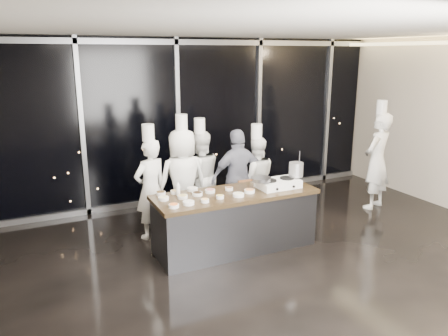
# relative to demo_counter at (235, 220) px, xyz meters

# --- Properties ---
(ground) EXTENTS (9.00, 9.00, 0.00)m
(ground) POSITION_rel_demo_counter_xyz_m (0.00, -0.90, -0.45)
(ground) COLOR black
(ground) RESTS_ON ground
(room_shell) EXTENTS (9.02, 7.02, 3.21)m
(room_shell) POSITION_rel_demo_counter_xyz_m (0.18, -0.90, 1.79)
(room_shell) COLOR #BCB1A1
(room_shell) RESTS_ON ground
(window_wall) EXTENTS (8.90, 0.11, 3.20)m
(window_wall) POSITION_rel_demo_counter_xyz_m (0.00, 2.53, 1.14)
(window_wall) COLOR black
(window_wall) RESTS_ON ground
(demo_counter) EXTENTS (2.46, 0.86, 0.90)m
(demo_counter) POSITION_rel_demo_counter_xyz_m (0.00, 0.00, 0.00)
(demo_counter) COLOR #37383C
(demo_counter) RESTS_ON ground
(stove) EXTENTS (0.64, 0.42, 0.14)m
(stove) POSITION_rel_demo_counter_xyz_m (0.71, -0.06, 0.51)
(stove) COLOR white
(stove) RESTS_ON demo_counter
(frying_pan) EXTENTS (0.54, 0.31, 0.05)m
(frying_pan) POSITION_rel_demo_counter_xyz_m (0.40, -0.04, 0.61)
(frying_pan) COLOR slate
(frying_pan) RESTS_ON stove
(stock_pot) EXTENTS (0.22, 0.22, 0.22)m
(stock_pot) POSITION_rel_demo_counter_xyz_m (1.02, -0.07, 0.70)
(stock_pot) COLOR #B2B1B4
(stock_pot) RESTS_ON stove
(prep_bowls) EXTENTS (1.41, 0.74, 0.05)m
(prep_bowls) POSITION_rel_demo_counter_xyz_m (-0.56, 0.04, 0.47)
(prep_bowls) COLOR white
(prep_bowls) RESTS_ON demo_counter
(squeeze_bottle) EXTENTS (0.06, 0.06, 0.21)m
(squeeze_bottle) POSITION_rel_demo_counter_xyz_m (-0.82, 0.22, 0.55)
(squeeze_bottle) COLOR white
(squeeze_bottle) RESTS_ON demo_counter
(chef_far_left) EXTENTS (0.69, 0.57, 1.85)m
(chef_far_left) POSITION_rel_demo_counter_xyz_m (-1.02, 0.96, 0.38)
(chef_far_left) COLOR white
(chef_far_left) RESTS_ON ground
(chef_left) EXTENTS (0.87, 0.58, 1.96)m
(chef_left) POSITION_rel_demo_counter_xyz_m (-0.45, 1.03, 0.42)
(chef_left) COLOR white
(chef_left) RESTS_ON ground
(chef_center) EXTENTS (0.80, 0.64, 1.83)m
(chef_center) POSITION_rel_demo_counter_xyz_m (-0.02, 1.34, 0.36)
(chef_center) COLOR white
(chef_center) RESTS_ON ground
(guest) EXTENTS (0.99, 0.43, 1.67)m
(guest) POSITION_rel_demo_counter_xyz_m (0.50, 0.88, 0.38)
(guest) COLOR #141938
(guest) RESTS_ON ground
(chef_right) EXTENTS (0.85, 0.73, 1.72)m
(chef_right) POSITION_rel_demo_counter_xyz_m (0.89, 0.96, 0.31)
(chef_right) COLOR white
(chef_right) RESTS_ON ground
(chef_side) EXTENTS (0.79, 0.65, 2.07)m
(chef_side) POSITION_rel_demo_counter_xyz_m (3.25, 0.50, 0.49)
(chef_side) COLOR white
(chef_side) RESTS_ON ground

